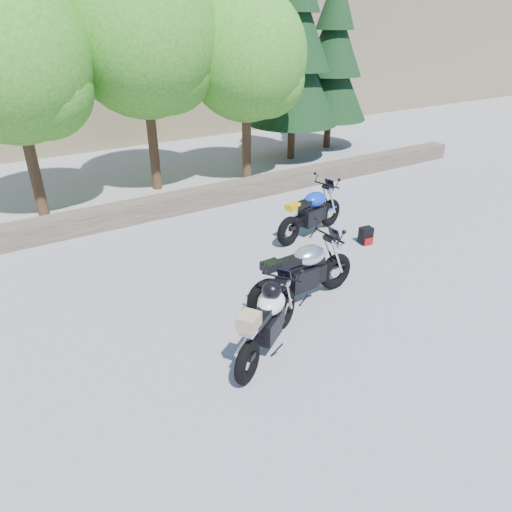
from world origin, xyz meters
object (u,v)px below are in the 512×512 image
Objects in this scene: backpack at (366,236)px; white_bike at (268,321)px; silver_bike at (303,273)px; blue_bike at (311,213)px.

white_bike is at bearing -145.40° from backpack.
blue_bike is (1.90, 2.20, -0.02)m from silver_bike.
silver_bike is at bearing -144.32° from blue_bike.
blue_bike is at bearing 134.45° from backpack.
white_bike reaches higher than backpack.
silver_bike is 6.02× the size of backpack.
backpack is (2.68, 1.15, -0.38)m from silver_bike.
blue_bike is (3.21, 3.05, -0.02)m from white_bike.
silver_bike is 1.56m from white_bike.
white_bike reaches higher than blue_bike.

